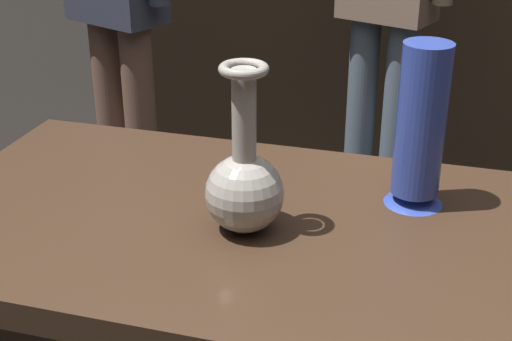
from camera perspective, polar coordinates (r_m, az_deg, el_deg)
name	(u,v)px	position (r m, az deg, el deg)	size (l,w,h in m)	color
back_display_shelf	(396,50)	(3.36, 10.90, 9.24)	(2.60, 0.40, 0.99)	black
vase_centerpiece	(245,182)	(1.16, -0.90, -0.94)	(0.13, 0.13, 0.28)	gray
vase_tall_behind	(420,130)	(1.25, 12.74, 3.13)	(0.10, 0.10, 0.29)	#2D429E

